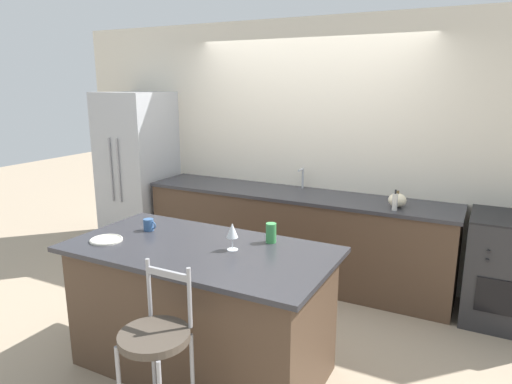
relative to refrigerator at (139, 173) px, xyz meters
name	(u,v)px	position (x,y,z in m)	size (l,w,h in m)	color
ground_plane	(278,290)	(2.04, -0.31, -0.97)	(18.00, 18.00, 0.00)	tan
wall_back	(307,149)	(2.04, 0.40, 0.38)	(6.00, 0.07, 2.70)	beige
back_counter	(294,235)	(2.04, 0.07, -0.50)	(3.26, 0.69, 0.94)	#4C3828
sink_faucet	(302,176)	(2.04, 0.27, 0.11)	(0.02, 0.13, 0.22)	#ADAFB5
kitchen_island	(201,308)	(2.07, -1.73, -0.50)	(1.88, 0.97, 0.94)	#4C3828
refrigerator	(139,173)	(0.00, 0.00, 0.00)	(0.73, 0.78, 1.94)	#ADAFB5
bar_stool_near	(156,354)	(2.28, -2.47, -0.38)	(0.39, 0.39, 1.08)	#99999E
dinner_plate	(106,240)	(1.40, -1.93, -0.03)	(0.23, 0.23, 0.02)	beige
wine_glass	(232,231)	(2.30, -1.67, 0.10)	(0.08, 0.08, 0.19)	white
coffee_mug	(149,225)	(1.52, -1.60, 0.01)	(0.11, 0.08, 0.09)	#335689
tumbler_cup	(271,233)	(2.47, -1.41, 0.04)	(0.07, 0.07, 0.14)	#3D934C
pumpkin_decoration	(397,200)	(3.09, -0.02, 0.03)	(0.16, 0.16, 0.15)	beige
soap_bottle	(395,202)	(3.09, -0.15, 0.05)	(0.05, 0.05, 0.19)	silver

